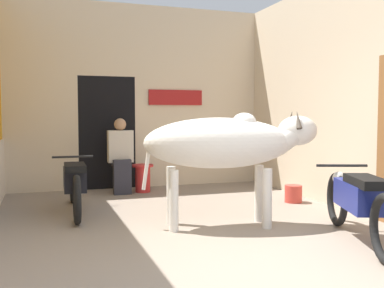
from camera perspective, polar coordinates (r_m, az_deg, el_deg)
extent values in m
plane|color=gray|center=(3.84, 9.36, -16.46)|extent=(30.00, 30.00, 0.00)
cube|color=beige|center=(8.45, -6.94, 12.80)|extent=(4.64, 0.18, 1.30)
cube|color=beige|center=(8.17, -18.61, 1.28)|extent=(1.23, 0.18, 2.01)
cube|color=beige|center=(8.64, 0.45, 1.59)|extent=(2.39, 0.18, 2.01)
cube|color=black|center=(8.60, -11.12, 1.51)|extent=(1.01, 0.90, 2.01)
cube|color=maroon|center=(8.41, -2.09, 5.92)|extent=(1.03, 0.03, 0.28)
cube|color=beige|center=(6.98, 17.60, 6.27)|extent=(0.18, 4.89, 3.32)
ellipsoid|color=silver|center=(5.29, 3.39, 0.13)|extent=(1.86, 0.96, 0.60)
ellipsoid|color=silver|center=(5.35, 6.65, 2.78)|extent=(0.33, 0.30, 0.22)
cylinder|color=silver|center=(5.50, 11.72, 0.69)|extent=(0.44, 0.35, 0.39)
ellipsoid|color=silver|center=(5.55, 13.26, 1.67)|extent=(0.53, 0.39, 0.36)
cylinder|color=silver|center=(5.22, -5.72, -2.38)|extent=(0.14, 0.07, 0.63)
cylinder|color=silver|center=(5.66, 8.50, -6.21)|extent=(0.11, 0.11, 0.70)
cylinder|color=silver|center=(5.34, 9.54, -6.83)|extent=(0.11, 0.11, 0.70)
cylinder|color=silver|center=(5.47, -2.68, -6.54)|extent=(0.11, 0.11, 0.70)
cylinder|color=silver|center=(5.13, -2.34, -7.22)|extent=(0.11, 0.11, 0.70)
cone|color=#473D33|center=(5.65, 12.42, 3.07)|extent=(0.10, 0.17, 0.24)
cone|color=#473D33|center=(5.42, 13.33, 3.04)|extent=(0.10, 0.17, 0.24)
torus|color=black|center=(5.66, 17.92, -6.68)|extent=(0.29, 0.63, 0.64)
cube|color=navy|center=(4.97, 20.35, -6.18)|extent=(0.53, 0.83, 0.28)
cube|color=black|center=(4.74, 21.24, -4.46)|extent=(0.45, 0.67, 0.09)
cylinder|color=black|center=(5.45, 18.49, -2.61)|extent=(0.56, 0.23, 0.03)
sphere|color=silver|center=(5.57, 18.15, -4.08)|extent=(0.15, 0.15, 0.15)
torus|color=black|center=(5.61, -14.40, -6.87)|extent=(0.10, 0.61, 0.61)
torus|color=black|center=(6.98, -14.92, -4.83)|extent=(0.10, 0.61, 0.61)
cube|color=black|center=(6.27, -14.71, -4.31)|extent=(0.30, 0.77, 0.28)
cube|color=black|center=(6.04, -14.66, -2.89)|extent=(0.28, 0.62, 0.09)
cylinder|color=black|center=(6.78, -14.93, -1.58)|extent=(0.58, 0.05, 0.03)
sphere|color=silver|center=(6.89, -14.93, -2.78)|extent=(0.15, 0.15, 0.15)
cube|color=#282833|center=(7.60, -8.84, -4.57)|extent=(0.29, 0.14, 0.48)
cube|color=#282833|center=(7.65, -8.98, -2.34)|extent=(0.29, 0.32, 0.11)
cube|color=beige|center=(7.69, -9.09, -0.29)|extent=(0.42, 0.20, 0.54)
sphere|color=tan|center=(7.68, -9.12, 2.48)|extent=(0.20, 0.20, 0.20)
cylinder|color=red|center=(7.79, -6.27, -4.48)|extent=(0.26, 0.26, 0.44)
cylinder|color=red|center=(7.76, -6.28, -2.74)|extent=(0.37, 0.37, 0.04)
cylinder|color=#C63D33|center=(7.02, 12.74, -6.18)|extent=(0.26, 0.26, 0.26)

